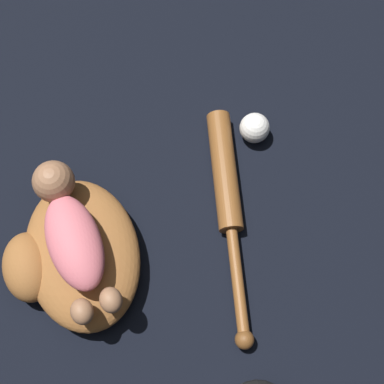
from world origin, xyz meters
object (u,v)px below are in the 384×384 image
object	(u,v)px
baby_figure	(70,230)
baseball_bat	(227,193)
baseball	(255,128)
baseball_glove	(74,256)

from	to	relation	value
baby_figure	baseball_bat	world-z (taller)	baby_figure
baseball	baseball_bat	bearing A→B (deg)	139.09
baseball_bat	baseball	world-z (taller)	baseball
baseball_bat	baseball	xyz separation A→B (m)	(0.15, -0.13, 0.01)
baby_figure	baseball	world-z (taller)	baby_figure
baseball_glove	baseball	size ratio (longest dim) A/B	4.90
baseball	baby_figure	bearing A→B (deg)	107.82
baseball_glove	baseball_bat	bearing A→B (deg)	-83.80
baby_figure	baseball_bat	distance (m)	0.40
baby_figure	baseball_bat	bearing A→B (deg)	-87.64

